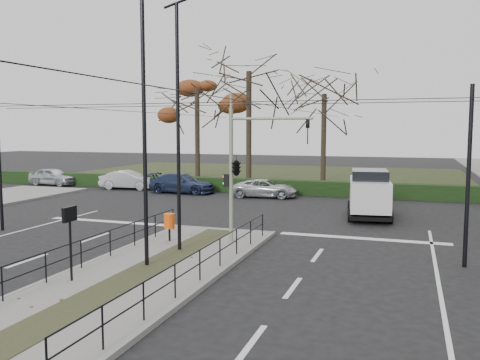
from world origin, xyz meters
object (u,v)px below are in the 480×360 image
object	(u,v)px
traffic_light	(238,165)
parked_car_first	(53,177)
streetlamp_median_far	(179,124)
bare_tree_center	(324,100)
parked_car_third	(182,183)
litter_bin	(169,221)
info_panel	(70,223)
streetlamp_median_near	(145,123)
white_van	(369,193)
rust_tree	(197,89)
parked_car_second	(128,180)
parked_car_fourth	(265,188)
bare_tree_near	(249,80)

from	to	relation	value
traffic_light	parked_car_first	size ratio (longest dim) A/B	1.25
streetlamp_median_far	bare_tree_center	size ratio (longest dim) A/B	0.92
parked_car_third	traffic_light	bearing A→B (deg)	-145.64
litter_bin	bare_tree_center	distance (m)	26.38
litter_bin	info_panel	bearing A→B (deg)	-93.28
traffic_light	bare_tree_center	size ratio (longest dim) A/B	0.53
streetlamp_median_near	parked_car_first	distance (m)	27.93
streetlamp_median_far	white_van	bearing A→B (deg)	59.38
streetlamp_median_near	rust_tree	xyz separation A→B (m)	(-10.63, 28.69, 3.44)
parked_car_first	rust_tree	xyz separation A→B (m)	(8.82, 9.05, 7.48)
parked_car_second	parked_car_fourth	xyz separation A→B (m)	(11.10, -1.08, -0.10)
litter_bin	bare_tree_center	bearing A→B (deg)	85.85
parked_car_first	white_van	world-z (taller)	white_van
info_panel	bare_tree_center	xyz separation A→B (m)	(2.19, 31.32, 5.13)
streetlamp_median_near	parked_car_first	xyz separation A→B (m)	(-19.44, 19.64, -4.05)
info_panel	bare_tree_near	xyz separation A→B (m)	(-3.17, 27.06, 6.63)
info_panel	bare_tree_near	bearing A→B (deg)	96.67
bare_tree_near	traffic_light	bearing A→B (deg)	-73.43
litter_bin	traffic_light	bearing A→B (deg)	16.16
info_panel	parked_car_fourth	xyz separation A→B (m)	(0.12, 20.37, -1.25)
parked_car_first	parked_car_second	xyz separation A→B (m)	(7.18, -0.38, -0.01)
info_panel	bare_tree_center	bearing A→B (deg)	86.00
parked_car_third	bare_tree_center	size ratio (longest dim) A/B	0.49
streetlamp_median_near	parked_car_third	size ratio (longest dim) A/B	1.88
traffic_light	info_panel	size ratio (longest dim) A/B	2.38
streetlamp_median_far	parked_car_first	xyz separation A→B (m)	(-19.53, 17.36, -4.02)
info_panel	bare_tree_near	world-z (taller)	bare_tree_near
traffic_light	parked_car_third	bearing A→B (deg)	122.69
parked_car_third	bare_tree_center	bearing A→B (deg)	-36.36
streetlamp_median_far	litter_bin	bearing A→B (deg)	130.00
parked_car_fourth	bare_tree_near	xyz separation A→B (m)	(-3.29, 6.69, 7.89)
bare_tree_center	rust_tree	bearing A→B (deg)	-177.83
info_panel	streetlamp_median_near	bearing A→B (deg)	59.61
info_panel	parked_car_fourth	world-z (taller)	info_panel
litter_bin	streetlamp_median_far	world-z (taller)	streetlamp_median_far
streetlamp_median_near	parked_car_first	size ratio (longest dim) A/B	2.18
traffic_light	parked_car_second	size ratio (longest dim) A/B	1.23
info_panel	streetlamp_median_far	xyz separation A→B (m)	(1.38, 4.47, 2.87)
streetlamp_median_far	parked_car_first	world-z (taller)	streetlamp_median_far
streetlamp_median_near	parked_car_first	world-z (taller)	streetlamp_median_near
white_van	bare_tree_near	bearing A→B (deg)	129.97
parked_car_second	parked_car_fourth	bearing A→B (deg)	-102.53
info_panel	rust_tree	distance (m)	32.88
parked_car_third	parked_car_fourth	world-z (taller)	parked_car_third
traffic_light	parked_car_second	world-z (taller)	traffic_light
parked_car_second	parked_car_third	xyz separation A→B (m)	(4.83, -0.78, 0.00)
traffic_light	parked_car_third	world-z (taller)	traffic_light
traffic_light	bare_tree_center	bearing A→B (deg)	91.78
info_panel	parked_car_first	xyz separation A→B (m)	(-18.16, 21.83, -1.15)
rust_tree	bare_tree_center	bearing A→B (deg)	2.17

